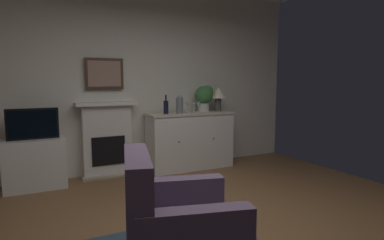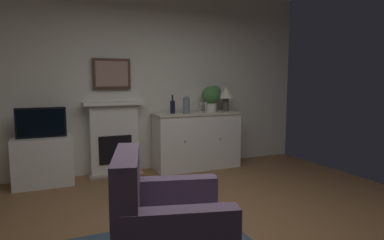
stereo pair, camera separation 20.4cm
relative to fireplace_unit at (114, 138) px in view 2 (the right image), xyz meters
The scene contains 14 objects.
wall_rear 1.01m from the fireplace_unit, 15.02° to the left, with size 5.61×0.06×2.85m, color silver.
fireplace_unit is the anchor object (origin of this frame).
framed_picture 0.96m from the fireplace_unit, 90.00° to the left, with size 0.55×0.04×0.45m.
sideboard_cabinet 1.30m from the fireplace_unit, ahead, with size 1.39×0.49×0.90m.
table_lamp 1.92m from the fireplace_unit, ahead, with size 0.26×0.26×0.40m.
wine_bottle 1.00m from the fireplace_unit, 10.94° to the right, with size 0.08×0.08×0.29m.
wine_glass_left 1.32m from the fireplace_unit, 10.04° to the right, with size 0.07×0.07×0.16m.
wine_glass_center 1.42m from the fireplace_unit, ahead, with size 0.07×0.07×0.16m.
wine_glass_right 1.52m from the fireplace_unit, ahead, with size 0.07×0.07×0.16m.
vase_decorative 1.21m from the fireplace_unit, 11.91° to the right, with size 0.11×0.11×0.28m.
tv_cabinet 1.01m from the fireplace_unit, behind, with size 0.75×0.42×0.66m.
tv_set 1.04m from the fireplace_unit, 169.23° to the right, with size 0.62×0.07×0.40m.
potted_plant_small 1.68m from the fireplace_unit, ahead, with size 0.30×0.30×0.43m.
armchair 2.82m from the fireplace_unit, 92.70° to the right, with size 0.98×0.94×0.92m.
Camera 2 is at (-1.30, -2.41, 1.40)m, focal length 30.43 mm.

